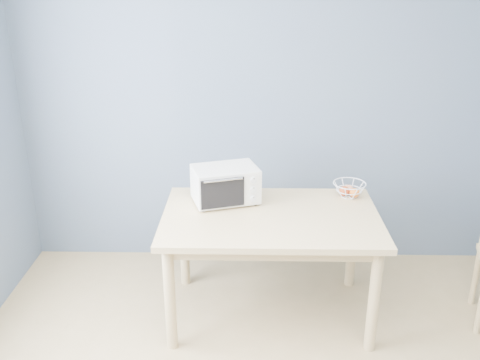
{
  "coord_description": "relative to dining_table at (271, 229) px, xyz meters",
  "views": [
    {
      "loc": [
        -0.25,
        -1.7,
        2.23
      ],
      "look_at": [
        -0.31,
        1.58,
        0.93
      ],
      "focal_mm": 40.0,
      "sensor_mm": 36.0,
      "label": 1
    }
  ],
  "objects": [
    {
      "name": "toaster_oven",
      "position": [
        -0.32,
        0.19,
        0.23
      ],
      "size": [
        0.49,
        0.42,
        0.25
      ],
      "rotation": [
        0.0,
        0.0,
        0.31
      ],
      "color": "silver",
      "rests_on": "dining_table"
    },
    {
      "name": "fruit_basket",
      "position": [
        0.55,
        0.31,
        0.15
      ],
      "size": [
        0.29,
        0.29,
        0.1
      ],
      "rotation": [
        0.0,
        0.0,
        0.34
      ],
      "color": "silver",
      "rests_on": "dining_table"
    },
    {
      "name": "dining_table",
      "position": [
        0.0,
        0.0,
        0.0
      ],
      "size": [
        1.4,
        0.9,
        0.75
      ],
      "color": "tan",
      "rests_on": "ground"
    },
    {
      "name": "room",
      "position": [
        0.11,
        -1.43,
        0.65
      ],
      "size": [
        4.01,
        4.51,
        2.61
      ],
      "color": "tan",
      "rests_on": "ground"
    }
  ]
}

